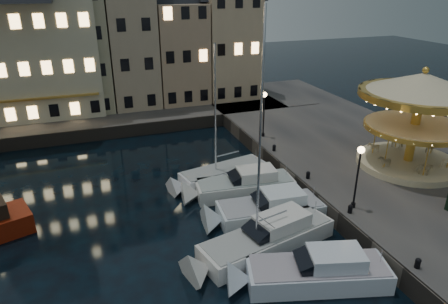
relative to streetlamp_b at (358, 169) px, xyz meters
name	(u,v)px	position (x,y,z in m)	size (l,w,h in m)	color
ground	(255,257)	(-7.20, -1.00, -4.02)	(160.00, 160.00, 0.00)	black
quay_east	(384,169)	(6.80, 5.00, -3.37)	(16.00, 56.00, 1.30)	#474442
quay_north	(87,117)	(-15.20, 27.00, -3.37)	(44.00, 12.00, 1.30)	#474442
quaywall_e	(296,185)	(-1.20, 5.00, -3.37)	(0.15, 44.00, 1.30)	#47423A
quaywall_n	(110,133)	(-13.20, 21.00, -3.37)	(48.00, 0.15, 1.30)	#47423A
streetlamp_b	(358,169)	(0.00, 0.00, 0.00)	(0.44, 0.44, 4.17)	black
streetlamp_c	(264,108)	(0.00, 13.50, 0.00)	(0.44, 0.44, 4.17)	black
streetlamp_d	(417,116)	(11.30, 7.00, 0.00)	(0.44, 0.44, 4.17)	black
bollard_a	(418,263)	(-0.60, -6.00, -2.41)	(0.30, 0.30, 0.57)	black
bollard_b	(350,208)	(-0.60, -0.50, -2.41)	(0.30, 0.30, 0.57)	black
bollard_c	(308,175)	(-0.60, 4.50, -2.41)	(0.30, 0.30, 0.57)	black
bollard_d	(274,147)	(-0.60, 10.00, -2.41)	(0.30, 0.30, 0.57)	black
townhouse_nb	(14,47)	(-21.25, 29.00, 4.26)	(6.16, 8.00, 13.80)	gray
townhouse_nc	(76,40)	(-15.20, 29.00, 4.76)	(6.82, 8.00, 14.80)	#9C9574
townhouse_nd	(129,33)	(-9.45, 29.00, 5.26)	(5.50, 8.00, 15.80)	tan
townhouse_ne	(178,44)	(-4.00, 29.00, 3.76)	(6.16, 8.00, 12.80)	tan
townhouse_nf	(226,38)	(2.05, 29.00, 4.26)	(6.82, 8.00, 13.80)	tan
hotel_corner	(12,32)	(-21.20, 29.00, 5.76)	(17.60, 9.00, 16.80)	beige
motorboat_b	(310,273)	(-5.42, -3.88, -3.37)	(8.35, 4.46, 2.15)	silver
motorboat_c	(262,241)	(-6.56, -0.52, -3.34)	(9.48, 4.45, 12.59)	silver
motorboat_d	(264,210)	(-5.00, 2.50, -3.38)	(7.99, 3.26, 2.15)	silver
motorboat_e	(239,186)	(-5.29, 6.17, -3.37)	(8.30, 3.16, 2.15)	silver
motorboat_f	(217,176)	(-6.20, 8.58, -3.49)	(8.06, 3.55, 10.67)	silver
carousel	(419,103)	(7.87, 3.82, 2.35)	(8.79, 8.79, 7.69)	beige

